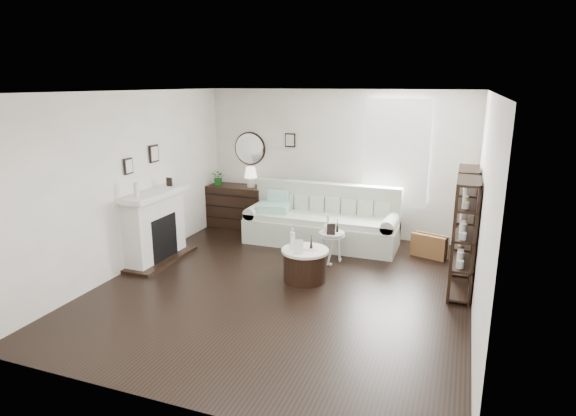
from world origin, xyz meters
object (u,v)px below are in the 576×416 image
at_px(dresser, 235,206).
at_px(drum_table, 305,265).
at_px(pedestal_table, 332,235).
at_px(sofa, 322,224).

xyz_separation_m(dresser, drum_table, (2.19, -2.12, -0.18)).
distance_m(dresser, pedestal_table, 2.69).
distance_m(sofa, pedestal_table, 1.00).
xyz_separation_m(dresser, pedestal_table, (2.36, -1.29, 0.04)).
distance_m(drum_table, pedestal_table, 0.87).
bearing_deg(drum_table, pedestal_table, 78.38).
relative_size(drum_table, pedestal_table, 1.35).
bearing_deg(pedestal_table, drum_table, -101.62).
bearing_deg(dresser, drum_table, -44.07).
distance_m(sofa, drum_table, 1.75).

